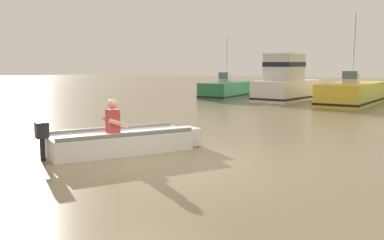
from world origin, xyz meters
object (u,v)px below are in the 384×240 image
object	(u,v)px
rowboat_with_person	(123,141)
moored_boat_yellow	(353,94)
moored_boat_green	(227,90)
moored_boat_white	(286,83)

from	to	relation	value
rowboat_with_person	moored_boat_yellow	bearing A→B (deg)	84.09
moored_boat_green	moored_boat_white	size ratio (longest dim) A/B	0.95
rowboat_with_person	moored_boat_white	world-z (taller)	moored_boat_white
moored_boat_green	moored_boat_white	xyz separation A→B (m)	(3.70, -0.28, 0.49)
moored_boat_white	rowboat_with_person	bearing A→B (deg)	-82.69
rowboat_with_person	moored_boat_green	xyz separation A→B (m)	(-5.68, 15.73, 0.19)
moored_boat_white	moored_boat_yellow	world-z (taller)	moored_boat_yellow
moored_boat_green	moored_boat_yellow	bearing A→B (deg)	-5.30
moored_boat_white	moored_boat_yellow	bearing A→B (deg)	-6.36
rowboat_with_person	moored_boat_green	distance (m)	16.72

